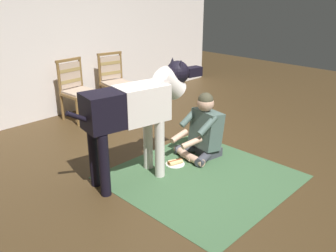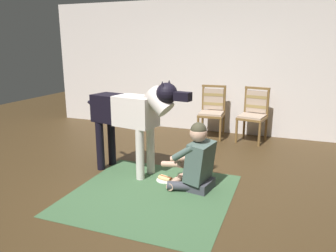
{
  "view_description": "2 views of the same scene",
  "coord_description": "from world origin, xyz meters",
  "px_view_note": "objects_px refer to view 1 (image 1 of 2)",
  "views": [
    {
      "loc": [
        -2.92,
        -2.41,
        2.05
      ],
      "look_at": [
        -0.23,
        0.23,
        0.57
      ],
      "focal_mm": 38.07,
      "sensor_mm": 36.0,
      "label": 1
    },
    {
      "loc": [
        1.37,
        -3.4,
        1.74
      ],
      "look_at": [
        -0.11,
        0.5,
        0.68
      ],
      "focal_mm": 34.64,
      "sensor_mm": 36.0,
      "label": 2
    }
  ],
  "objects_px": {
    "dining_chair_left_of_pair": "(75,87)",
    "large_dog": "(137,108)",
    "dining_chair_right_of_pair": "(114,78)",
    "person_sitting_on_floor": "(203,131)",
    "hot_dog_on_plate": "(175,163)"
  },
  "relations": [
    {
      "from": "dining_chair_left_of_pair",
      "to": "large_dog",
      "type": "bearing_deg",
      "value": -104.88
    },
    {
      "from": "dining_chair_right_of_pair",
      "to": "large_dog",
      "type": "xyz_separation_m",
      "value": [
        -1.36,
        -2.2,
        0.3
      ]
    },
    {
      "from": "person_sitting_on_floor",
      "to": "large_dog",
      "type": "distance_m",
      "value": 1.08
    },
    {
      "from": "dining_chair_left_of_pair",
      "to": "dining_chair_right_of_pair",
      "type": "bearing_deg",
      "value": -0.1
    },
    {
      "from": "dining_chair_right_of_pair",
      "to": "large_dog",
      "type": "distance_m",
      "value": 2.6
    },
    {
      "from": "person_sitting_on_floor",
      "to": "hot_dog_on_plate",
      "type": "relative_size",
      "value": 3.55
    },
    {
      "from": "dining_chair_right_of_pair",
      "to": "person_sitting_on_floor",
      "type": "distance_m",
      "value": 2.41
    },
    {
      "from": "dining_chair_left_of_pair",
      "to": "hot_dog_on_plate",
      "type": "xyz_separation_m",
      "value": [
        -0.07,
        -2.29,
        -0.52
      ]
    },
    {
      "from": "dining_chair_left_of_pair",
      "to": "person_sitting_on_floor",
      "type": "height_order",
      "value": "dining_chair_left_of_pair"
    },
    {
      "from": "large_dog",
      "to": "hot_dog_on_plate",
      "type": "xyz_separation_m",
      "value": [
        0.51,
        -0.09,
        -0.82
      ]
    },
    {
      "from": "person_sitting_on_floor",
      "to": "large_dog",
      "type": "bearing_deg",
      "value": 169.99
    },
    {
      "from": "dining_chair_left_of_pair",
      "to": "hot_dog_on_plate",
      "type": "distance_m",
      "value": 2.35
    },
    {
      "from": "large_dog",
      "to": "hot_dog_on_plate",
      "type": "height_order",
      "value": "large_dog"
    },
    {
      "from": "dining_chair_right_of_pair",
      "to": "person_sitting_on_floor",
      "type": "height_order",
      "value": "dining_chair_right_of_pair"
    },
    {
      "from": "dining_chair_left_of_pair",
      "to": "person_sitting_on_floor",
      "type": "xyz_separation_m",
      "value": [
        0.36,
        -2.37,
        -0.2
      ]
    }
  ]
}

